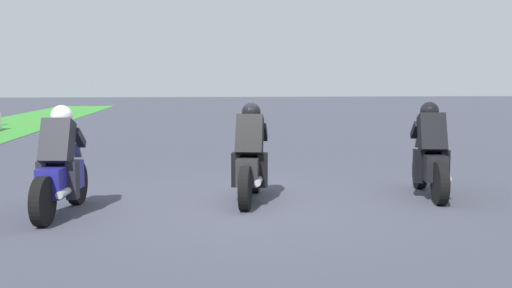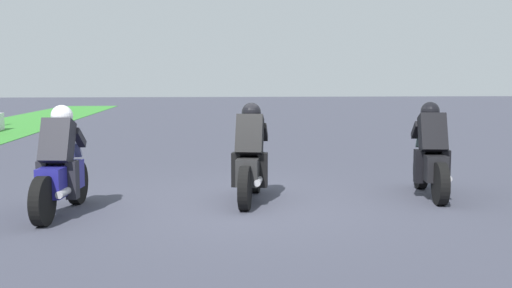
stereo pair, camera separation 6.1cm
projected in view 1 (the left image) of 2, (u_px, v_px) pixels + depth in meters
ground_plane at (250, 204)px, 9.08m from camera, size 120.00×120.00×0.00m
rider_lane_a at (430, 157)px, 9.64m from camera, size 2.04×0.60×1.51m
rider_lane_b at (250, 161)px, 9.24m from camera, size 2.03×0.63×1.51m
rider_lane_c at (61, 170)px, 8.31m from camera, size 2.04×0.58×1.51m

